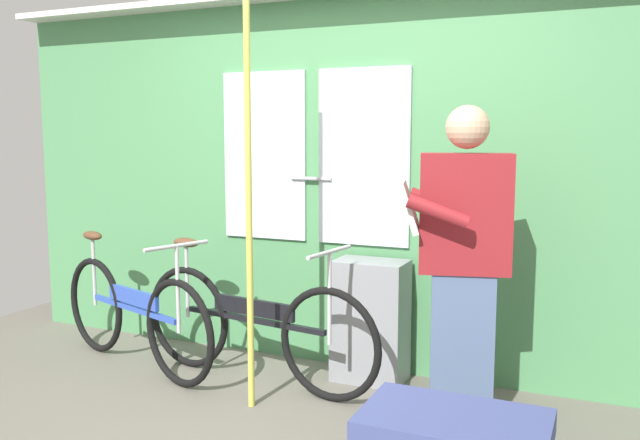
% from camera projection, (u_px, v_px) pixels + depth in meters
% --- Properties ---
extents(train_door_wall, '(5.04, 0.28, 2.38)m').
position_uv_depth(train_door_wall, '(343.00, 175.00, 4.27)').
color(train_door_wall, '#4C8C56').
rests_on(train_door_wall, ground_plane).
extents(bicycle_near_door, '(1.56, 0.65, 0.87)m').
position_uv_depth(bicycle_near_door, '(133.00, 314.00, 4.31)').
color(bicycle_near_door, black).
rests_on(bicycle_near_door, ground_plane).
extents(bicycle_leaning_behind, '(1.72, 0.44, 0.87)m').
position_uv_depth(bicycle_leaning_behind, '(252.00, 325.00, 4.04)').
color(bicycle_leaning_behind, black).
rests_on(bicycle_leaning_behind, ground_plane).
extents(passenger_reading_newspaper, '(0.61, 0.54, 1.65)m').
position_uv_depth(passenger_reading_newspaper, '(462.00, 260.00, 3.39)').
color(passenger_reading_newspaper, slate).
rests_on(passenger_reading_newspaper, ground_plane).
extents(trash_bin_by_wall, '(0.44, 0.28, 0.74)m').
position_uv_depth(trash_bin_by_wall, '(370.00, 321.00, 4.08)').
color(trash_bin_by_wall, gray).
rests_on(trash_bin_by_wall, ground_plane).
extents(handrail_pole, '(0.04, 0.04, 2.34)m').
position_uv_depth(handrail_pole, '(249.00, 196.00, 3.58)').
color(handrail_pole, '#C6C14C').
rests_on(handrail_pole, ground_plane).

